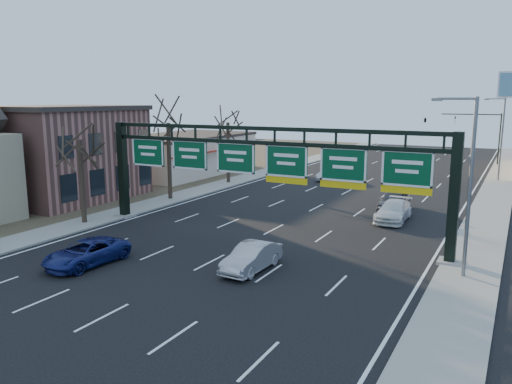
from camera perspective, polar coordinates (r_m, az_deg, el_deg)
The scene contains 19 objects.
ground at distance 26.37m, azimuth -7.73°, elevation -9.19°, with size 160.00×160.00×0.00m, color black.
sidewalk_left at distance 49.35m, azimuth -6.19°, elevation 0.23°, with size 3.00×120.00×0.12m, color gray.
sidewalk_right at distance 41.01m, azimuth 24.89°, elevation -2.84°, with size 3.00×120.00×0.12m, color gray.
dirt_strip_left at distance 57.06m, azimuth -16.36°, elevation 1.23°, with size 21.00×120.00×0.06m, color #473D2B.
lane_markings at distance 43.54m, azimuth 7.87°, elevation -1.28°, with size 21.60×120.00×0.01m, color white.
sign_gantry at distance 31.84m, azimuth 0.76°, elevation 2.91°, with size 24.60×1.20×7.20m.
brick_block at distance 47.90m, azimuth -21.16°, elevation 4.22°, with size 10.40×12.40×8.30m.
cream_strip at distance 61.27m, azimuth -8.20°, elevation 4.37°, with size 10.90×18.40×4.70m.
tree_gantry at distance 37.22m, azimuth -19.65°, elevation 7.26°, with size 3.60×3.60×8.48m.
tree_mid at distance 44.53m, azimuth -10.06°, elevation 9.11°, with size 3.60×3.60×9.24m.
tree_far at distance 52.76m, azimuth -3.25°, elevation 9.05°, with size 3.60×3.60×8.86m.
streetlight_near at distance 26.37m, azimuth 23.05°, elevation 1.46°, with size 2.15×0.22×9.00m.
streetlight_far at distance 60.17m, azimuth 26.18°, elevation 5.89°, with size 2.15×0.22×9.00m.
traffic_signal_mast at distance 75.62m, azimuth 21.53°, elevation 7.29°, with size 10.16×0.54×7.00m.
car_blue_suv at distance 28.74m, azimuth -18.79°, elevation -6.58°, with size 2.25×4.89×1.36m, color navy.
car_silver_sedan at distance 26.36m, azimuth -0.51°, elevation -7.47°, with size 1.50×4.30×1.42m, color #A1A1A6.
car_white_wagon at distance 38.23m, azimuth 15.44°, elevation -2.10°, with size 2.06×5.06×1.47m, color silver.
car_grey_far at distance 41.71m, azimuth 15.51°, elevation -0.93°, with size 1.96×4.87×1.66m, color #3E3F43.
car_silver_distant at distance 55.82m, azimuth 8.26°, elevation 2.03°, with size 1.43×4.10×1.35m, color #AAABAF.
Camera 1 is at (14.71, -20.00, 8.88)m, focal length 35.00 mm.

